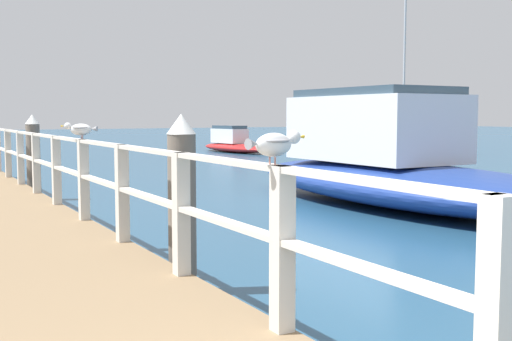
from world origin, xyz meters
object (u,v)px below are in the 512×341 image
dock_piling_far (33,157)px  seagull_foreground (275,143)px  seagull_background (80,129)px  boat_4 (233,143)px  boat_0 (397,148)px  dock_piling_near (182,203)px  boat_2 (394,165)px

dock_piling_far → seagull_foreground: dock_piling_far is taller
seagull_background → boat_4: (11.97, 18.76, -1.19)m
seagull_foreground → dock_piling_far: bearing=166.6°
seagull_background → boat_0: bearing=-18.3°
dock_piling_far → seagull_background: size_ratio=4.29×
seagull_background → boat_0: (17.51, 13.36, -1.29)m
dock_piling_near → seagull_foreground: (-0.37, -2.39, 0.70)m
dock_piling_near → boat_4: bearing=61.3°
seagull_foreground → boat_0: (17.50, 18.16, -1.29)m
seagull_background → boat_0: 22.07m
boat_2 → boat_4: boat_2 is taller
dock_piling_near → seagull_foreground: 2.51m
dock_piling_near → boat_0: boat_0 is taller
dock_piling_near → seagull_foreground: size_ratio=3.78×
boat_0 → boat_4: (-5.54, 5.40, 0.10)m
dock_piling_far → seagull_background: bearing=-94.0°
boat_0 → boat_2: boat_0 is taller
boat_0 → boat_4: size_ratio=1.37×
dock_piling_far → boat_2: boat_2 is taller
dock_piling_near → boat_4: 24.14m
seagull_foreground → boat_0: size_ratio=0.07×
boat_2 → boat_4: (5.34, 17.31, -0.35)m
seagull_foreground → boat_2: (6.61, 6.25, -0.83)m
seagull_background → boat_0: boat_0 is taller
seagull_foreground → boat_0: boat_0 is taller
seagull_foreground → seagull_background: size_ratio=1.13×
dock_piling_far → boat_2: bearing=-33.2°
seagull_background → boat_2: (6.63, 1.46, -0.83)m
dock_piling_near → seagull_foreground: dock_piling_near is taller
dock_piling_near → boat_2: 7.34m
dock_piling_far → boat_0: (17.12, 7.82, -0.59)m
dock_piling_near → dock_piling_far: 7.95m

